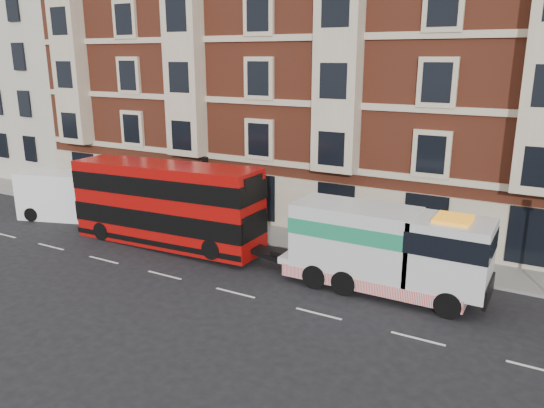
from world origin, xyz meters
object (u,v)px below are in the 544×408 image
(double_decker_bus, at_px, (166,203))
(tow_truck, at_px, (382,249))
(pedestrian, at_px, (218,212))
(box_van, at_px, (66,196))

(double_decker_bus, xyz_separation_m, tow_truck, (12.06, 0.00, -0.42))
(pedestrian, bearing_deg, tow_truck, -1.77)
(double_decker_bus, relative_size, pedestrian, 6.80)
(box_van, bearing_deg, double_decker_bus, -23.59)
(tow_truck, distance_m, box_van, 21.03)
(double_decker_bus, xyz_separation_m, box_van, (-8.95, 0.85, -0.94))
(tow_truck, bearing_deg, double_decker_bus, 180.00)
(box_van, height_order, pedestrian, box_van)
(double_decker_bus, bearing_deg, pedestrian, 80.35)
(tow_truck, height_order, pedestrian, tow_truck)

